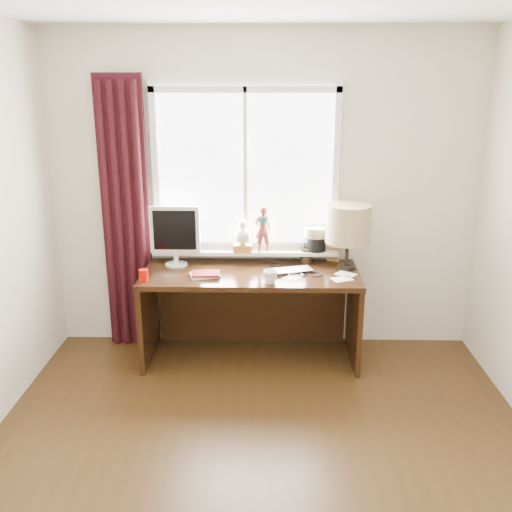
{
  "coord_description": "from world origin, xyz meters",
  "views": [
    {
      "loc": [
        0.03,
        -2.61,
        2.2
      ],
      "look_at": [
        -0.05,
        1.25,
        1.0
      ],
      "focal_mm": 40.0,
      "sensor_mm": 36.0,
      "label": 1
    }
  ],
  "objects_px": {
    "desk": "(251,296)",
    "table_lamp": "(348,225)",
    "red_cup": "(144,275)",
    "monitor": "(175,232)",
    "mug": "(271,276)",
    "laptop": "(291,271)"
  },
  "relations": [
    {
      "from": "desk",
      "to": "table_lamp",
      "type": "height_order",
      "value": "table_lamp"
    },
    {
      "from": "red_cup",
      "to": "monitor",
      "type": "relative_size",
      "value": 0.19
    },
    {
      "from": "mug",
      "to": "red_cup",
      "type": "height_order",
      "value": "mug"
    },
    {
      "from": "laptop",
      "to": "mug",
      "type": "xyz_separation_m",
      "value": [
        -0.16,
        -0.25,
        0.04
      ]
    },
    {
      "from": "mug",
      "to": "red_cup",
      "type": "distance_m",
      "value": 0.95
    },
    {
      "from": "red_cup",
      "to": "laptop",
      "type": "bearing_deg",
      "value": 11.82
    },
    {
      "from": "red_cup",
      "to": "monitor",
      "type": "distance_m",
      "value": 0.49
    },
    {
      "from": "desk",
      "to": "monitor",
      "type": "xyz_separation_m",
      "value": [
        -0.61,
        0.06,
        0.52
      ]
    },
    {
      "from": "monitor",
      "to": "table_lamp",
      "type": "distance_m",
      "value": 1.37
    },
    {
      "from": "mug",
      "to": "desk",
      "type": "relative_size",
      "value": 0.06
    },
    {
      "from": "laptop",
      "to": "monitor",
      "type": "distance_m",
      "value": 0.98
    },
    {
      "from": "laptop",
      "to": "table_lamp",
      "type": "distance_m",
      "value": 0.58
    },
    {
      "from": "laptop",
      "to": "desk",
      "type": "relative_size",
      "value": 0.2
    },
    {
      "from": "red_cup",
      "to": "table_lamp",
      "type": "height_order",
      "value": "table_lamp"
    },
    {
      "from": "desk",
      "to": "monitor",
      "type": "bearing_deg",
      "value": 174.31
    },
    {
      "from": "monitor",
      "to": "desk",
      "type": "bearing_deg",
      "value": -5.69
    },
    {
      "from": "red_cup",
      "to": "monitor",
      "type": "bearing_deg",
      "value": 65.05
    },
    {
      "from": "monitor",
      "to": "table_lamp",
      "type": "height_order",
      "value": "table_lamp"
    },
    {
      "from": "mug",
      "to": "table_lamp",
      "type": "distance_m",
      "value": 0.77
    },
    {
      "from": "laptop",
      "to": "monitor",
      "type": "xyz_separation_m",
      "value": [
        -0.93,
        0.16,
        0.26
      ]
    },
    {
      "from": "mug",
      "to": "table_lamp",
      "type": "xyz_separation_m",
      "value": [
        0.61,
        0.35,
        0.31
      ]
    },
    {
      "from": "monitor",
      "to": "mug",
      "type": "bearing_deg",
      "value": -28.42
    }
  ]
}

